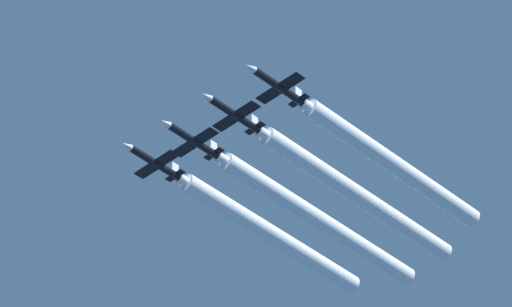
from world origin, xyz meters
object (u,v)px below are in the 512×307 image
Objects in this scene: jet_inner_right at (153,161)px; jet_far_left at (276,85)px; jet_center at (191,139)px; jet_inner_left at (232,113)px.

jet_far_left is at bearing -178.73° from jet_inner_right.
jet_center is at bearing 179.35° from jet_inner_right.
jet_inner_right reaches higher than jet_center.
jet_inner_right is (23.45, 0.52, -0.09)m from jet_far_left.
jet_far_left is 15.64m from jet_center.
jet_inner_right is at bearing 1.27° from jet_far_left.
jet_center is at bearing 2.25° from jet_inner_left.
jet_inner_left is at bearing -177.75° from jet_center.
jet_inner_left is at bearing 2.20° from jet_far_left.
jet_inner_right is at bearing -0.65° from jet_center.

